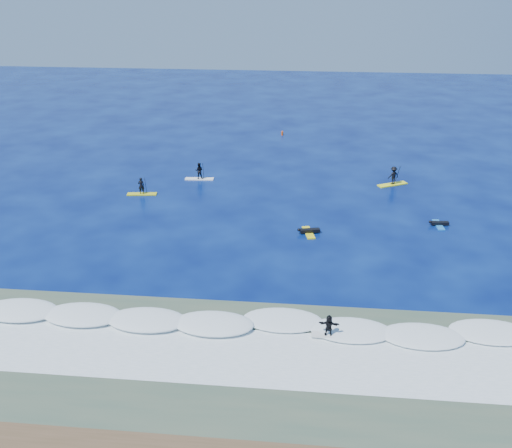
# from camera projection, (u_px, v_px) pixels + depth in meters

# --- Properties ---
(ground) EXTENTS (160.00, 160.00, 0.00)m
(ground) POSITION_uv_depth(u_px,v_px,m) (276.00, 249.00, 42.63)
(ground) COLOR #030B43
(ground) RESTS_ON ground
(shallow_water) EXTENTS (90.00, 13.00, 0.01)m
(shallow_water) POSITION_uv_depth(u_px,v_px,m) (259.00, 369.00, 29.94)
(shallow_water) COLOR #3B5140
(shallow_water) RESTS_ON ground
(breaking_wave) EXTENTS (40.00, 6.00, 0.30)m
(breaking_wave) POSITION_uv_depth(u_px,v_px,m) (265.00, 326.00, 33.57)
(breaking_wave) COLOR white
(breaking_wave) RESTS_ON ground
(whitewater) EXTENTS (34.00, 5.00, 0.02)m
(whitewater) POSITION_uv_depth(u_px,v_px,m) (261.00, 357.00, 30.85)
(whitewater) COLOR silver
(whitewater) RESTS_ON ground
(sup_paddler_left) EXTENTS (2.78, 1.02, 1.91)m
(sup_paddler_left) POSITION_uv_depth(u_px,v_px,m) (142.00, 188.00, 52.63)
(sup_paddler_left) COLOR yellow
(sup_paddler_left) RESTS_ON ground
(sup_paddler_center) EXTENTS (2.86, 0.90, 1.98)m
(sup_paddler_center) POSITION_uv_depth(u_px,v_px,m) (199.00, 172.00, 56.32)
(sup_paddler_center) COLOR white
(sup_paddler_center) RESTS_ON ground
(sup_paddler_right) EXTENTS (3.04, 2.10, 2.13)m
(sup_paddler_right) POSITION_uv_depth(u_px,v_px,m) (393.00, 177.00, 54.86)
(sup_paddler_right) COLOR #FAFC1B
(sup_paddler_right) RESTS_ON ground
(prone_paddler_near) EXTENTS (1.82, 2.38, 0.48)m
(prone_paddler_near) POSITION_uv_depth(u_px,v_px,m) (309.00, 231.00, 45.15)
(prone_paddler_near) COLOR yellow
(prone_paddler_near) RESTS_ON ground
(prone_paddler_far) EXTENTS (1.64, 2.09, 0.43)m
(prone_paddler_far) POSITION_uv_depth(u_px,v_px,m) (439.00, 224.00, 46.50)
(prone_paddler_far) COLOR blue
(prone_paddler_far) RESTS_ON ground
(wave_surfer) EXTENTS (1.93, 0.65, 1.38)m
(wave_surfer) POSITION_uv_depth(u_px,v_px,m) (329.00, 327.00, 32.11)
(wave_surfer) COLOR silver
(wave_surfer) RESTS_ON breaking_wave
(marker_buoy) EXTENTS (0.28, 0.28, 0.67)m
(marker_buoy) POSITION_uv_depth(u_px,v_px,m) (282.00, 133.00, 71.27)
(marker_buoy) COLOR #CC4612
(marker_buoy) RESTS_ON ground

